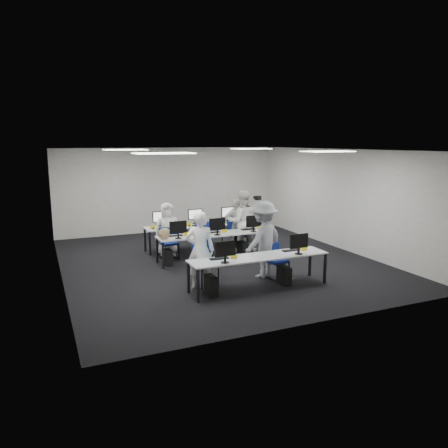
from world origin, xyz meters
name	(u,v)px	position (x,y,z in m)	size (l,w,h in m)	color
room	(217,207)	(0.00, 0.00, 1.50)	(9.00, 9.02, 3.00)	black
ceiling_panels	(217,150)	(0.00, 0.00, 2.98)	(5.20, 4.60, 0.02)	white
desk_front	(259,258)	(0.00, -2.40, 0.68)	(3.20, 0.70, 0.73)	#B9BCBE
desk_mid	(215,235)	(0.00, 0.20, 0.68)	(3.20, 0.70, 0.73)	#B9BCBE
desk_back	(197,226)	(0.00, 1.60, 0.68)	(3.20, 0.70, 0.73)	#B9BCBE
equipment_front	(252,274)	(-0.19, -2.42, 0.36)	(2.51, 0.41, 1.19)	#0D59B5
equipment_mid	(209,248)	(-0.19, 0.18, 0.36)	(2.91, 0.41, 1.19)	white
equipment_back	(203,236)	(0.19, 1.62, 0.36)	(2.91, 0.41, 1.19)	white
chair_0	(205,273)	(-1.05, -1.76, 0.30)	(0.53, 0.57, 0.94)	navy
chair_1	(277,268)	(0.72, -1.95, 0.26)	(0.50, 0.52, 0.83)	navy
chair_2	(169,249)	(-1.14, 0.77, 0.28)	(0.48, 0.52, 0.87)	navy
chair_3	(204,245)	(-0.11, 0.75, 0.30)	(0.57, 0.60, 0.94)	navy
chair_4	(244,240)	(1.20, 0.85, 0.29)	(0.56, 0.59, 0.92)	navy
chair_5	(170,246)	(-0.99, 1.14, 0.27)	(0.54, 0.57, 0.85)	navy
chair_6	(200,245)	(-0.17, 0.96, 0.26)	(0.47, 0.50, 0.83)	navy
chair_7	(232,239)	(0.94, 1.13, 0.31)	(0.49, 0.53, 0.97)	navy
handbag	(164,234)	(-1.45, 0.10, 0.88)	(0.35, 0.23, 0.29)	olive
student_0	(200,250)	(-1.20, -1.90, 0.87)	(0.63, 0.42, 1.74)	white
student_1	(242,222)	(1.07, 0.68, 0.91)	(0.88, 0.69, 1.82)	white
student_2	(168,229)	(-1.07, 1.12, 0.76)	(0.75, 0.49, 1.53)	white
student_3	(236,224)	(0.99, 0.96, 0.78)	(0.91, 0.38, 1.56)	white
photographer	(263,239)	(0.47, -1.70, 0.92)	(1.19, 0.68, 1.84)	gray
dslr_camera	(258,198)	(0.40, -1.53, 1.90)	(0.14, 0.18, 0.10)	black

